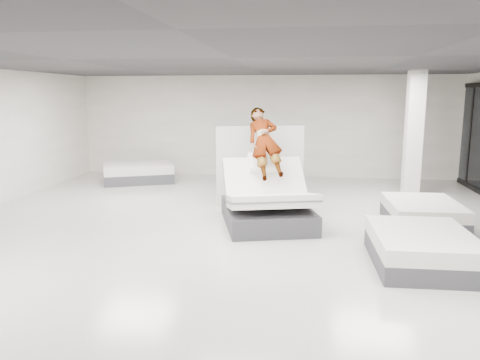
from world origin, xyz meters
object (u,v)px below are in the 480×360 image
at_px(remote, 278,169).
at_px(divider_panel, 260,166).
at_px(flat_bed_right_far, 422,213).
at_px(flat_bed_left_far, 138,173).
at_px(person, 265,156).
at_px(hero_bed, 267,204).
at_px(flat_bed_right_near, 421,248).
at_px(column, 414,134).

bearing_deg(remote, divider_panel, 92.56).
distance_m(divider_panel, flat_bed_right_far, 3.72).
relative_size(remote, flat_bed_left_far, 0.06).
height_order(person, remote, person).
bearing_deg(person, flat_bed_right_far, -14.35).
height_order(person, flat_bed_left_far, person).
relative_size(hero_bed, flat_bed_right_near, 1.31).
bearing_deg(divider_panel, column, 8.15).
distance_m(flat_bed_left_far, column, 7.89).
xyz_separation_m(remote, divider_panel, (-0.52, 1.64, -0.21)).
relative_size(flat_bed_right_far, flat_bed_left_far, 0.75).
height_order(divider_panel, flat_bed_left_far, divider_panel).
xyz_separation_m(divider_panel, flat_bed_right_near, (2.84, -3.64, -0.68)).
xyz_separation_m(flat_bed_right_far, flat_bed_right_near, (-0.57, -2.32, 0.02)).
height_order(flat_bed_right_far, column, column).
bearing_deg(column, hero_bed, -136.75).
bearing_deg(divider_panel, person, -95.82).
bearing_deg(hero_bed, person, 105.00).
height_order(flat_bed_left_far, column, column).
relative_size(hero_bed, divider_panel, 1.24).
relative_size(person, flat_bed_right_near, 0.89).
bearing_deg(flat_bed_left_far, person, -43.25).
distance_m(person, column, 4.65).
distance_m(person, remote, 0.47).
relative_size(flat_bed_right_near, flat_bed_left_far, 0.80).
xyz_separation_m(person, flat_bed_right_far, (3.19, 0.04, -1.11)).
height_order(hero_bed, flat_bed_right_near, hero_bed).
bearing_deg(hero_bed, flat_bed_right_far, 6.51).
xyz_separation_m(divider_panel, flat_bed_left_far, (-3.94, 2.55, -0.67)).
xyz_separation_m(flat_bed_right_far, column, (0.38, 2.92, 1.35)).
height_order(flat_bed_right_near, flat_bed_left_far, flat_bed_left_far).
bearing_deg(remote, column, 29.77).
bearing_deg(person, column, 24.67).
bearing_deg(flat_bed_left_far, divider_panel, -32.94).
bearing_deg(flat_bed_right_far, column, 82.59).
relative_size(divider_panel, flat_bed_right_far, 1.14).
height_order(remote, flat_bed_right_far, remote).
distance_m(hero_bed, column, 4.93).
distance_m(divider_panel, flat_bed_right_near, 4.67).
bearing_deg(flat_bed_right_near, person, 138.93).
distance_m(remote, flat_bed_left_far, 6.18).
height_order(flat_bed_right_far, flat_bed_left_far, flat_bed_left_far).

